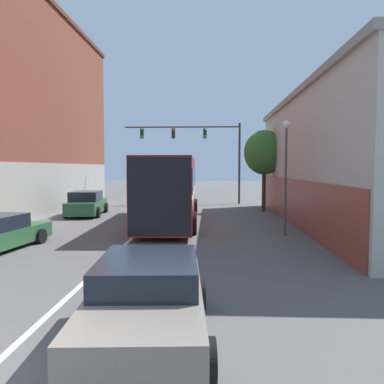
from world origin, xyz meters
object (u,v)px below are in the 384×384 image
object	(u,v)px
bus	(170,187)
traffic_signal_gantry	(200,143)
parked_car_left_mid	(87,204)
street_lamp	(286,168)
hatchback_foreground	(148,301)
street_tree_near	(264,153)

from	to	relation	value
bus	traffic_signal_gantry	bearing A→B (deg)	-8.66
parked_car_left_mid	street_lamp	distance (m)	12.75
hatchback_foreground	street_lamp	distance (m)	11.10
bus	traffic_signal_gantry	world-z (taller)	traffic_signal_gantry
traffic_signal_gantry	street_lamp	xyz separation A→B (m)	(4.00, -14.18, -1.97)
parked_car_left_mid	hatchback_foreground	bearing A→B (deg)	-164.25
street_lamp	bus	bearing A→B (deg)	147.83
hatchback_foreground	street_lamp	xyz separation A→B (m)	(4.33, 9.97, 2.26)
parked_car_left_mid	street_tree_near	size ratio (longest dim) A/B	0.82
parked_car_left_mid	street_tree_near	bearing A→B (deg)	-82.31
street_lamp	traffic_signal_gantry	bearing A→B (deg)	105.74
hatchback_foreground	street_lamp	size ratio (longest dim) A/B	0.88
hatchback_foreground	traffic_signal_gantry	bearing A→B (deg)	-4.63
bus	parked_car_left_mid	xyz separation A→B (m)	(-5.47, 3.03, -1.21)
hatchback_foreground	street_tree_near	xyz separation A→B (m)	(4.73, 19.05, 3.27)
bus	parked_car_left_mid	bearing A→B (deg)	59.44
parked_car_left_mid	street_tree_near	distance (m)	11.97
bus	parked_car_left_mid	size ratio (longest dim) A/B	2.44
traffic_signal_gantry	street_tree_near	distance (m)	6.80
traffic_signal_gantry	street_lamp	size ratio (longest dim) A/B	1.90
street_tree_near	bus	bearing A→B (deg)	-135.03
hatchback_foreground	parked_car_left_mid	xyz separation A→B (m)	(-6.47, 16.35, 0.05)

